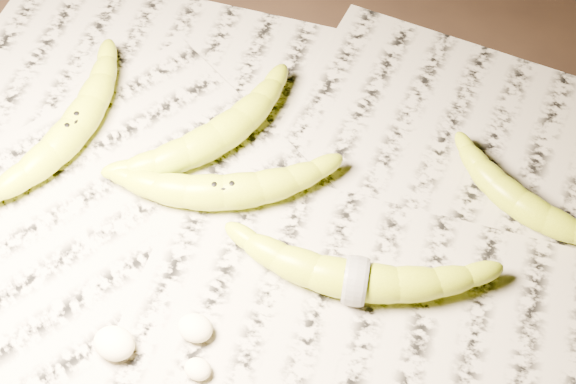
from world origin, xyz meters
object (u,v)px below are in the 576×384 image
at_px(banana_left_a, 73,127).
at_px(banana_center, 224,190).
at_px(banana_taped, 356,279).
at_px(banana_upper_a, 520,201).
at_px(banana_left_b, 216,136).

bearing_deg(banana_left_a, banana_center, -90.47).
distance_m(banana_left_a, banana_center, 0.19).
distance_m(banana_left_a, banana_taped, 0.35).
distance_m(banana_left_a, banana_upper_a, 0.48).
bearing_deg(banana_upper_a, banana_center, -138.51).
distance_m(banana_left_b, banana_upper_a, 0.32).
xyz_separation_m(banana_left_b, banana_taped, (0.20, -0.10, -0.00)).
distance_m(banana_center, banana_taped, 0.17).
height_order(banana_left_b, banana_center, same).
xyz_separation_m(banana_center, banana_taped, (0.16, -0.04, 0.00)).
bearing_deg(banana_center, banana_upper_a, -5.72).
bearing_deg(banana_taped, banana_upper_a, 38.11).
relative_size(banana_center, banana_upper_a, 1.23).
relative_size(banana_left_a, banana_center, 1.05).
height_order(banana_center, banana_taped, same).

